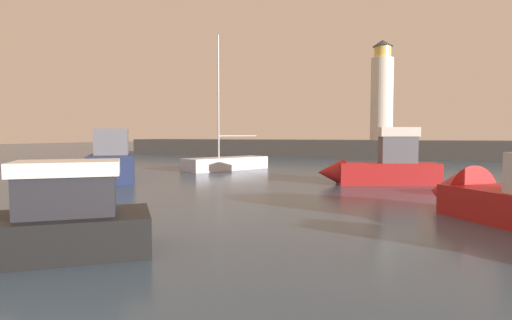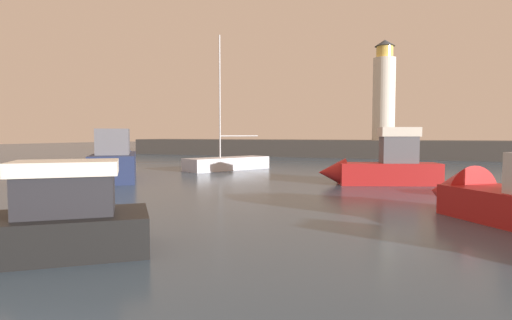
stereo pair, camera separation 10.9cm
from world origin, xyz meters
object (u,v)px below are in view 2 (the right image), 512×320
lighthouse (384,93)px  sailboat_moored (227,163)px  motorboat_5 (506,199)px  motorboat_4 (380,167)px  motorboat_0 (115,161)px

lighthouse → sailboat_moored: (-9.88, -22.75, -7.31)m
motorboat_5 → sailboat_moored: bearing=140.2°
lighthouse → motorboat_4: 29.36m
motorboat_4 → motorboat_5: 10.16m
motorboat_4 → sailboat_moored: 13.71m
sailboat_moored → lighthouse: bearing=66.5°
motorboat_0 → lighthouse: bearing=65.7°
lighthouse → motorboat_4: lighthouse is taller
motorboat_0 → motorboat_5: 22.44m
lighthouse → sailboat_moored: bearing=-113.5°
motorboat_0 → motorboat_4: (16.61, 2.65, -0.11)m
motorboat_5 → sailboat_moored: (-17.43, 14.53, -0.17)m
motorboat_0 → motorboat_4: bearing=9.1°
lighthouse → motorboat_5: bearing=-78.6°
sailboat_moored → motorboat_0: bearing=-116.4°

